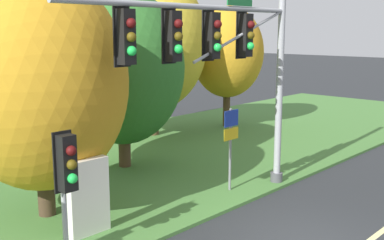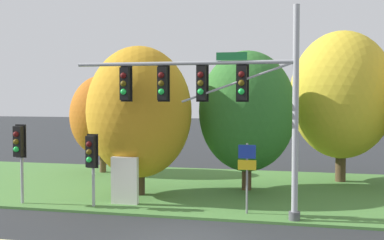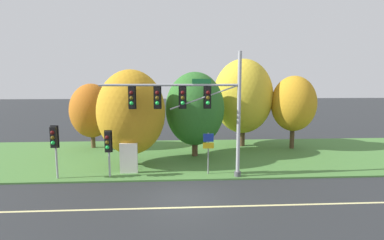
{
  "view_description": "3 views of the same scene",
  "coord_description": "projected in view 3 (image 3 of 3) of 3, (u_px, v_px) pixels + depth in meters",
  "views": [
    {
      "loc": [
        -9.79,
        -5.5,
        5.06
      ],
      "look_at": [
        -0.48,
        3.16,
        2.68
      ],
      "focal_mm": 45.0,
      "sensor_mm": 36.0,
      "label": 1
    },
    {
      "loc": [
        3.6,
        -14.14,
        4.44
      ],
      "look_at": [
        -0.57,
        3.96,
        3.52
      ],
      "focal_mm": 45.0,
      "sensor_mm": 36.0,
      "label": 2
    },
    {
      "loc": [
        -0.46,
        -14.54,
        5.95
      ],
      "look_at": [
        0.63,
        3.77,
        3.47
      ],
      "focal_mm": 28.0,
      "sensor_mm": 36.0,
      "label": 3
    }
  ],
  "objects": [
    {
      "name": "tree_nearest_road",
      "position": [
        92.0,
        111.0,
        25.55
      ],
      "size": [
        3.68,
        3.68,
        5.52
      ],
      "color": "brown",
      "rests_on": "grass_verge"
    },
    {
      "name": "lane_stripe",
      "position": [
        185.0,
        207.0,
        14.02
      ],
      "size": [
        36.0,
        0.16,
        0.01
      ],
      "primitive_type": "cube",
      "color": "beige",
      "rests_on": "ground"
    },
    {
      "name": "tree_left_of_mast",
      "position": [
        131.0,
        112.0,
        20.31
      ],
      "size": [
        4.61,
        4.61,
        6.53
      ],
      "color": "#423021",
      "rests_on": "grass_verge"
    },
    {
      "name": "pedestrian_signal_near_kerb",
      "position": [
        108.0,
        144.0,
        17.77
      ],
      "size": [
        0.46,
        0.55,
        2.86
      ],
      "color": "#9EA0A5",
      "rests_on": "grass_verge"
    },
    {
      "name": "traffic_signal_mast",
      "position": [
        193.0,
        104.0,
        17.5
      ],
      "size": [
        8.33,
        0.49,
        7.5
      ],
      "color": "#9EA0A5",
      "rests_on": "grass_verge"
    },
    {
      "name": "tree_mid_verge",
      "position": [
        243.0,
        96.0,
        26.1
      ],
      "size": [
        5.16,
        5.16,
        7.64
      ],
      "color": "#4C3823",
      "rests_on": "grass_verge"
    },
    {
      "name": "grass_verge",
      "position": [
        181.0,
        156.0,
        23.36
      ],
      "size": [
        48.0,
        11.5,
        0.1
      ],
      "primitive_type": "cube",
      "color": "#477A38",
      "rests_on": "ground"
    },
    {
      "name": "tree_behind_signpost",
      "position": [
        195.0,
        109.0,
        22.71
      ],
      "size": [
        4.45,
        4.45,
        6.44
      ],
      "color": "#4C3823",
      "rests_on": "grass_verge"
    },
    {
      "name": "ground_plane",
      "position": [
        184.0,
        198.0,
        15.21
      ],
      "size": [
        160.0,
        160.0,
        0.0
      ],
      "primitive_type": "plane",
      "color": "#282B2D"
    },
    {
      "name": "route_sign_post",
      "position": [
        208.0,
        147.0,
        18.51
      ],
      "size": [
        0.68,
        0.08,
        2.6
      ],
      "color": "slate",
      "rests_on": "grass_verge"
    },
    {
      "name": "pedestrian_signal_further_along",
      "position": [
        54.0,
        140.0,
        17.41
      ],
      "size": [
        0.46,
        0.55,
        3.21
      ],
      "color": "#9EA0A5",
      "rests_on": "grass_verge"
    },
    {
      "name": "tree_tall_centre",
      "position": [
        294.0,
        104.0,
        25.2
      ],
      "size": [
        3.73,
        3.73,
        6.18
      ],
      "color": "#4C3823",
      "rests_on": "grass_verge"
    },
    {
      "name": "info_kiosk",
      "position": [
        129.0,
        158.0,
        18.78
      ],
      "size": [
        1.1,
        0.24,
        1.9
      ],
      "color": "silver",
      "rests_on": "grass_verge"
    }
  ]
}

